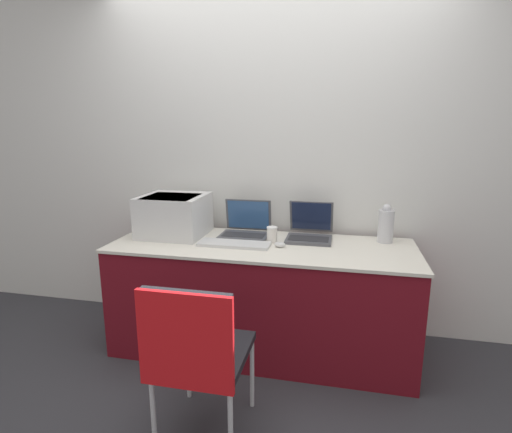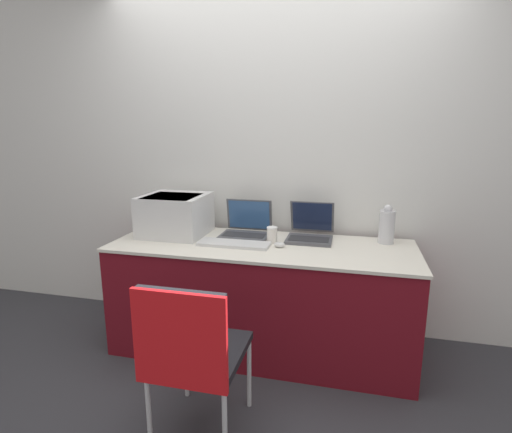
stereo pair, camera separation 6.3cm
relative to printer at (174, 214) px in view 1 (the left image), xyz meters
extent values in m
plane|color=#333338|center=(0.67, -0.45, -0.91)|extent=(14.00, 14.00, 0.00)
cube|color=silver|center=(0.67, 0.34, 0.39)|extent=(8.00, 0.05, 2.60)
cube|color=maroon|center=(0.67, -0.10, -0.55)|extent=(1.99, 0.70, 0.74)
cube|color=silver|center=(0.67, -0.10, -0.17)|extent=(2.01, 0.72, 0.02)
cube|color=silver|center=(0.00, 0.00, -0.01)|extent=(0.44, 0.44, 0.29)
cube|color=#51565B|center=(0.00, -0.04, 0.11)|extent=(0.35, 0.33, 0.05)
cube|color=#4C4C51|center=(0.51, 0.04, -0.15)|extent=(0.34, 0.23, 0.02)
cube|color=#2D2D30|center=(0.51, 0.03, -0.14)|extent=(0.30, 0.13, 0.00)
cube|color=#4C4C51|center=(0.51, 0.18, -0.02)|extent=(0.34, 0.04, 0.23)
cube|color=#2D5184|center=(0.51, 0.18, -0.02)|extent=(0.31, 0.04, 0.21)
cube|color=#4C4C51|center=(0.96, 0.05, -0.15)|extent=(0.31, 0.25, 0.02)
cube|color=#2D2D30|center=(0.96, 0.04, -0.14)|extent=(0.27, 0.14, 0.00)
cube|color=#4C4C51|center=(0.96, 0.22, -0.02)|extent=(0.31, 0.10, 0.24)
cube|color=#192342|center=(0.96, 0.21, -0.02)|extent=(0.28, 0.08, 0.21)
cube|color=silver|center=(0.49, -0.17, -0.15)|extent=(0.48, 0.16, 0.02)
cylinder|color=white|center=(0.72, -0.04, -0.11)|extent=(0.07, 0.07, 0.10)
cylinder|color=white|center=(0.72, -0.04, -0.05)|extent=(0.07, 0.07, 0.01)
ellipsoid|color=silver|center=(0.79, -0.14, -0.14)|extent=(0.07, 0.04, 0.04)
cylinder|color=silver|center=(1.47, 0.13, -0.05)|extent=(0.10, 0.10, 0.22)
sphere|color=silver|center=(1.47, 0.13, 0.08)|extent=(0.06, 0.06, 0.06)
cube|color=black|center=(0.55, -0.93, -0.49)|extent=(0.41, 0.47, 0.04)
cube|color=black|center=(0.55, -1.15, -0.26)|extent=(0.41, 0.03, 0.41)
cylinder|color=silver|center=(0.36, -0.71, -0.71)|extent=(0.02, 0.02, 0.41)
cylinder|color=silver|center=(0.74, -0.71, -0.71)|extent=(0.02, 0.02, 0.41)
cylinder|color=silver|center=(0.36, -1.14, -0.71)|extent=(0.02, 0.02, 0.41)
cylinder|color=silver|center=(0.74, -1.14, -0.71)|extent=(0.02, 0.02, 0.41)
cube|color=red|center=(0.55, -1.17, -0.28)|extent=(0.43, 0.02, 0.45)
camera|label=1|loc=(1.17, -2.61, 0.61)|focal=28.00mm
camera|label=2|loc=(1.23, -2.59, 0.61)|focal=28.00mm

